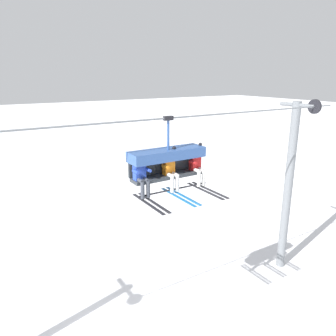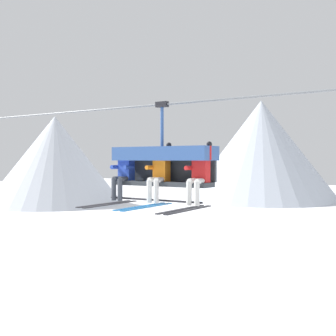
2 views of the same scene
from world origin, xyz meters
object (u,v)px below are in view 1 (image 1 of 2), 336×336
(skier_orange, at_px, (171,169))
(lift_tower_far, at_px, (289,184))
(chairlift_chair, at_px, (167,159))
(skier_blue, at_px, (142,175))
(skier_red, at_px, (197,165))

(skier_orange, bearing_deg, lift_tower_far, 7.89)
(chairlift_chair, xyz_separation_m, skier_blue, (-0.96, -0.22, -0.29))
(lift_tower_far, relative_size, skier_blue, 4.51)
(chairlift_chair, relative_size, skier_red, 1.38)
(skier_blue, height_order, skier_red, skier_red)
(lift_tower_far, distance_m, chairlift_chair, 7.04)
(chairlift_chair, bearing_deg, lift_tower_far, 6.06)
(skier_red, bearing_deg, chairlift_chair, 167.49)
(lift_tower_far, height_order, skier_orange, lift_tower_far)
(lift_tower_far, bearing_deg, skier_red, -170.80)
(chairlift_chair, distance_m, skier_red, 1.03)
(lift_tower_far, distance_m, skier_orange, 6.98)
(chairlift_chair, height_order, skier_red, chairlift_chair)
(skier_blue, bearing_deg, chairlift_chair, 12.94)
(skier_orange, relative_size, skier_red, 1.00)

